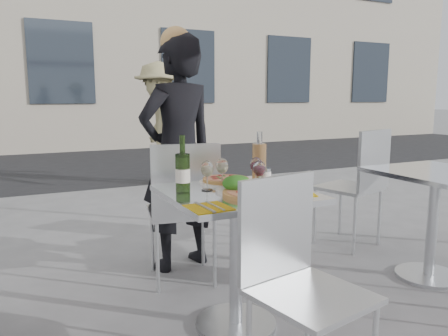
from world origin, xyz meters
name	(u,v)px	position (x,y,z in m)	size (l,w,h in m)	color
ground	(236,325)	(0.00, 0.00, 0.00)	(80.00, 80.00, 0.00)	slate
street_asphalt	(78,164)	(0.00, 6.50, 0.00)	(24.00, 5.00, 0.00)	black
main_table	(236,230)	(0.00, 0.00, 0.54)	(0.72, 0.72, 0.75)	#B7BABF
side_table_right	(434,201)	(1.50, 0.00, 0.54)	(0.72, 0.72, 0.75)	#B7BABF
chair_far	(184,202)	(-0.06, 0.62, 0.56)	(0.51, 0.52, 0.95)	silver
chair_near	(295,268)	(-0.02, -0.56, 0.54)	(0.49, 0.50, 0.91)	silver
side_chair_rfar	(360,178)	(1.49, 0.70, 0.58)	(0.56, 0.57, 0.98)	silver
woman_diner	(178,154)	(0.02, 0.95, 0.83)	(0.61, 0.40, 1.66)	black
pedestrian_b	(159,124)	(0.82, 4.02, 0.86)	(1.11, 0.64, 1.73)	#958C60
pizza_near	(258,193)	(0.06, -0.13, 0.76)	(0.36, 0.36, 0.02)	#B98D48
pizza_far	(226,181)	(0.04, 0.21, 0.77)	(0.30, 0.30, 0.03)	white
salad_plate	(237,185)	(-0.01, -0.01, 0.79)	(0.22, 0.22, 0.09)	white
wine_bottle	(183,171)	(-0.26, 0.08, 0.86)	(0.07, 0.08, 0.29)	#31521E
carafe	(259,161)	(0.24, 0.18, 0.87)	(0.08, 0.08, 0.29)	tan
sugar_shaker	(265,178)	(0.17, 0.01, 0.80)	(0.06, 0.06, 0.11)	white
wineglass_white_a	(207,170)	(-0.13, 0.08, 0.86)	(0.07, 0.07, 0.16)	white
wineglass_white_b	(222,167)	(-0.02, 0.14, 0.86)	(0.07, 0.07, 0.16)	white
wineglass_red_a	(259,169)	(0.12, -0.02, 0.86)	(0.07, 0.07, 0.16)	white
wineglass_red_b	(256,166)	(0.17, 0.09, 0.86)	(0.07, 0.07, 0.16)	white
napkin_left	(208,207)	(-0.27, -0.26, 0.75)	(0.19, 0.20, 0.01)	gold
napkin_right	(296,193)	(0.25, -0.17, 0.75)	(0.23, 0.23, 0.01)	gold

